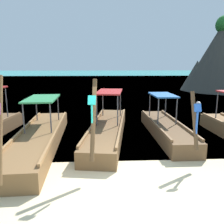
# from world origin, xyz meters

# --- Properties ---
(ground) EXTENTS (120.00, 120.00, 0.00)m
(ground) POSITION_xyz_m (0.00, 0.00, 0.00)
(ground) COLOR beige
(sea_water) EXTENTS (120.00, 120.00, 0.00)m
(sea_water) POSITION_xyz_m (0.00, 61.34, 0.00)
(sea_water) COLOR teal
(sea_water) RESTS_ON ground
(longtail_boat_violet_ribbon) EXTENTS (1.71, 7.46, 2.88)m
(longtail_boat_violet_ribbon) POSITION_xyz_m (-2.81, 2.87, 0.35)
(longtail_boat_violet_ribbon) COLOR brown
(longtail_boat_violet_ribbon) RESTS_ON ground
(longtail_boat_turquoise_ribbon) EXTENTS (2.17, 7.13, 2.71)m
(longtail_boat_turquoise_ribbon) POSITION_xyz_m (-0.16, 3.87, 0.35)
(longtail_boat_turquoise_ribbon) COLOR brown
(longtail_boat_turquoise_ribbon) RESTS_ON ground
(longtail_boat_blue_ribbon) EXTENTS (1.20, 5.92, 2.29)m
(longtail_boat_blue_ribbon) POSITION_xyz_m (2.39, 3.90, 0.34)
(longtail_boat_blue_ribbon) COLOR brown
(longtail_boat_blue_ribbon) RESTS_ON ground
(karst_rock) EXTENTS (8.59, 8.48, 8.62)m
(karst_rock) POSITION_xyz_m (13.60, 21.11, 3.97)
(karst_rock) COLOR #383833
(karst_rock) RESTS_ON ground
(mooring_buoy_near) EXTENTS (0.37, 0.37, 0.37)m
(mooring_buoy_near) POSITION_xyz_m (6.92, 10.95, 0.19)
(mooring_buoy_near) COLOR white
(mooring_buoy_near) RESTS_ON sea_water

